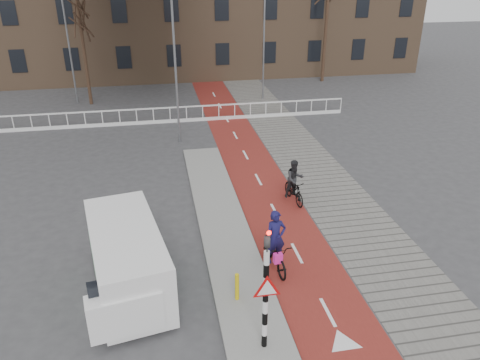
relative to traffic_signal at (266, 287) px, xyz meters
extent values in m
plane|color=#38383A|center=(0.60, 2.02, -1.99)|extent=(120.00, 120.00, 0.00)
cube|color=maroon|center=(2.10, 12.02, -1.98)|extent=(2.50, 60.00, 0.01)
cube|color=slate|center=(4.90, 12.02, -1.98)|extent=(3.00, 60.00, 0.01)
cube|color=gray|center=(-0.10, 6.02, -1.93)|extent=(1.80, 16.00, 0.12)
cylinder|color=black|center=(0.00, 0.02, -0.43)|extent=(0.14, 0.14, 2.88)
imported|color=black|center=(0.00, 0.02, 1.41)|extent=(0.13, 0.16, 0.80)
cylinder|color=#FF0C05|center=(0.00, -0.12, 1.59)|extent=(0.11, 0.02, 0.11)
cylinder|color=#DBBD0C|center=(-0.36, 1.94, -1.44)|extent=(0.12, 0.12, 0.87)
imported|color=black|center=(1.15, 3.39, -1.46)|extent=(0.89, 2.04, 1.04)
imported|color=#161446|center=(1.15, 3.39, -0.84)|extent=(0.70, 0.50, 1.81)
cube|color=#EE219B|center=(1.09, 2.85, -1.26)|extent=(0.29, 0.20, 0.33)
imported|color=black|center=(3.05, 7.65, -1.47)|extent=(0.73, 1.75, 1.02)
imported|color=#232326|center=(3.05, 7.65, -0.94)|extent=(0.86, 0.72, 1.60)
cube|color=white|center=(-3.43, 3.20, -0.90)|extent=(2.71, 5.00, 1.90)
cube|color=#1E8C3B|center=(-4.39, 3.20, -1.00)|extent=(0.56, 2.99, 0.55)
cube|color=#1E8C3B|center=(-2.47, 3.20, -1.00)|extent=(0.56, 2.99, 0.55)
cube|color=black|center=(-3.43, 1.18, -0.50)|extent=(1.69, 0.35, 0.90)
cylinder|color=black|center=(-3.94, 1.47, -1.66)|extent=(0.35, 0.70, 0.66)
cylinder|color=black|center=(-2.35, 1.75, -1.66)|extent=(0.35, 0.70, 0.66)
cylinder|color=black|center=(-4.51, 4.64, -1.66)|extent=(0.35, 0.70, 0.66)
cylinder|color=black|center=(-2.93, 4.93, -1.66)|extent=(0.35, 0.70, 0.66)
cube|color=silver|center=(-4.40, 19.02, -1.04)|extent=(28.00, 0.08, 0.08)
cube|color=silver|center=(-4.40, 19.02, -1.89)|extent=(28.00, 0.10, 0.20)
cube|color=#7F6047|center=(-2.40, 34.02, 4.01)|extent=(46.00, 10.00, 12.00)
cylinder|color=#311F16|center=(-6.59, 24.16, 1.41)|extent=(0.22, 0.22, 6.79)
cylinder|color=#311F16|center=(11.42, 27.62, 1.74)|extent=(0.26, 0.26, 7.47)
cylinder|color=slate|center=(-1.08, 15.53, 1.92)|extent=(0.12, 0.12, 7.81)
cylinder|color=slate|center=(-7.54, 24.55, 2.15)|extent=(0.12, 0.12, 8.27)
cylinder|color=slate|center=(5.41, 23.32, 2.31)|extent=(0.12, 0.12, 8.60)
camera|label=1|loc=(-2.27, -8.73, 7.10)|focal=35.00mm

